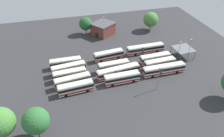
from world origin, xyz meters
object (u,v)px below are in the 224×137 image
(bus_row2_slot1, at_px, (160,63))
(bus_row2_slot2, at_px, (155,58))
(bus_row2_slot4, at_px, (145,49))
(lamp_post_near_entrance, at_px, (189,49))
(bus_row1_slot1, at_px, (118,71))
(bus_row0_slot4, at_px, (66,63))
(tree_east_edge, at_px, (151,20))
(tree_northeast, at_px, (0,123))
(bus_row2_slot0, at_px, (164,69))
(tree_northwest, at_px, (36,121))
(depot_building, at_px, (103,29))
(lamp_post_mid_lot, at_px, (104,24))
(bus_row0_slot1, at_px, (73,81))
(bus_row0_slot2, at_px, (70,74))
(bus_row0_slot0, at_px, (76,88))
(lamp_post_far_corner, at_px, (158,78))
(bus_row1_slot4, at_px, (109,55))
(tree_north_edge, at_px, (86,24))
(bus_row0_slot3, at_px, (69,68))
(lamp_post_by_building, at_px, (179,49))
(maintenance_shelter, at_px, (183,49))
(bus_row1_slot0, at_px, (122,78))
(bus_row1_slot2, at_px, (114,66))

(bus_row2_slot1, relative_size, bus_row2_slot2, 0.99)
(bus_row2_slot4, height_order, lamp_post_near_entrance, lamp_post_near_entrance)
(bus_row1_slot1, bearing_deg, bus_row0_slot4, 148.70)
(bus_row2_slot1, distance_m, tree_east_edge, 33.26)
(tree_northeast, bearing_deg, bus_row2_slot0, 17.67)
(bus_row2_slot1, distance_m, tree_northwest, 48.00)
(lamp_post_near_entrance, bearing_deg, bus_row2_slot4, 142.91)
(depot_building, xyz_separation_m, tree_northeast, (-37.39, -52.71, 3.35))
(bus_row2_slot4, height_order, lamp_post_mid_lot, lamp_post_mid_lot)
(bus_row0_slot1, height_order, bus_row0_slot4, same)
(bus_row0_slot2, height_order, depot_building, depot_building)
(bus_row0_slot0, xyz_separation_m, lamp_post_far_corner, (25.41, -5.27, 2.83))
(bus_row1_slot4, distance_m, tree_north_edge, 25.41)
(bus_row0_slot0, distance_m, bus_row1_slot4, 22.34)
(bus_row2_slot2, distance_m, lamp_post_far_corner, 16.42)
(bus_row0_slot3, bearing_deg, tree_east_edge, 32.11)
(depot_building, relative_size, lamp_post_by_building, 1.69)
(bus_row2_slot0, xyz_separation_m, depot_building, (-13.30, 36.57, 1.01))
(bus_row1_slot1, height_order, bus_row2_slot1, same)
(bus_row0_slot1, xyz_separation_m, lamp_post_by_building, (41.68, 6.10, 2.30))
(bus_row1_slot1, height_order, tree_north_edge, tree_north_edge)
(tree_northeast, bearing_deg, bus_row1_slot1, 28.62)
(bus_row1_slot1, distance_m, bus_row2_slot1, 16.19)
(bus_row0_slot2, relative_size, bus_row2_slot2, 0.95)
(bus_row1_slot1, xyz_separation_m, lamp_post_far_corner, (10.03, -10.32, 2.83))
(bus_row2_slot4, distance_m, tree_northwest, 53.30)
(bus_row0_slot1, bearing_deg, bus_row2_slot1, 3.99)
(bus_row0_slot1, height_order, bus_row2_slot1, same)
(tree_east_edge, height_order, tree_northeast, tree_northeast)
(maintenance_shelter, relative_size, tree_north_edge, 0.97)
(lamp_post_mid_lot, bearing_deg, tree_north_edge, 172.18)
(bus_row1_slot4, height_order, lamp_post_near_entrance, lamp_post_near_entrance)
(bus_row2_slot0, bearing_deg, lamp_post_near_entrance, 23.13)
(bus_row1_slot0, bearing_deg, tree_east_edge, 55.19)
(depot_building, xyz_separation_m, lamp_post_far_corner, (7.43, -44.05, 1.82))
(bus_row2_slot1, bearing_deg, bus_row0_slot3, 170.75)
(bus_row1_slot2, bearing_deg, tree_northeast, -146.44)
(bus_row0_slot2, bearing_deg, bus_row1_slot1, -8.90)
(bus_row2_slot0, xyz_separation_m, tree_northeast, (-50.70, -16.15, 4.36))
(bus_row1_slot0, xyz_separation_m, bus_row2_slot1, (15.94, 4.93, -0.00))
(bus_row1_slot1, xyz_separation_m, bus_row2_slot4, (15.10, 12.53, 0.00))
(bus_row2_slot2, bearing_deg, tree_east_edge, 70.86)
(bus_row2_slot1, bearing_deg, lamp_post_mid_lot, 110.61)
(bus_row1_slot0, distance_m, lamp_post_far_corner, 12.06)
(bus_row0_slot2, relative_size, bus_row1_slot0, 0.95)
(bus_row1_slot0, bearing_deg, lamp_post_far_corner, -33.11)
(maintenance_shelter, height_order, tree_northwest, tree_northwest)
(bus_row2_slot1, relative_size, lamp_post_near_entrance, 1.28)
(bus_row0_slot4, bearing_deg, bus_row1_slot4, 4.25)
(tree_north_edge, bearing_deg, bus_row0_slot1, -106.06)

